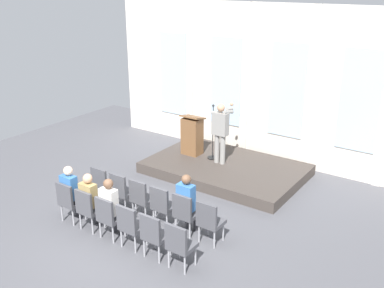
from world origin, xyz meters
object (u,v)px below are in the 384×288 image
(chair_r1_c2, at_px, (109,215))
(chair_r0_c4, at_px, (185,212))
(chair_r0_c3, at_px, (162,204))
(audience_r1_c1, at_px, (91,198))
(audience_r0_c4, at_px, (187,201))
(mic_stand, at_px, (213,147))
(chair_r1_c0, at_px, (69,200))
(chair_r1_c1, at_px, (88,207))
(chair_r0_c0, at_px, (103,183))
(chair_r0_c2, at_px, (141,196))
(lectern, at_px, (192,135))
(chair_r1_c3, at_px, (131,224))
(chair_r0_c1, at_px, (122,190))
(chair_r0_c5, at_px, (209,220))
(chair_r1_c5, at_px, (179,243))
(speaker, at_px, (220,129))
(chair_r1_c4, at_px, (154,233))
(audience_r1_c0, at_px, (71,190))
(audience_r1_c2, at_px, (111,205))

(chair_r1_c2, bearing_deg, chair_r0_c4, 40.35)
(chair_r0_c4, distance_m, chair_r1_c2, 1.54)
(chair_r0_c3, distance_m, chair_r1_c2, 1.16)
(audience_r1_c1, bearing_deg, audience_r0_c4, 29.43)
(mic_stand, bearing_deg, chair_r1_c0, -102.76)
(audience_r0_c4, xyz_separation_m, chair_r1_c1, (-1.76, -1.08, -0.21))
(chair_r0_c0, relative_size, chair_r0_c4, 1.00)
(chair_r0_c2, bearing_deg, audience_r0_c4, 3.91)
(lectern, xyz_separation_m, chair_r1_c3, (1.46, -4.22, -0.30))
(lectern, bearing_deg, chair_r0_c1, -84.87)
(chair_r1_c0, bearing_deg, chair_r0_c2, 40.35)
(chair_r0_c1, relative_size, chair_r0_c2, 1.00)
(chair_r0_c3, distance_m, chair_r1_c0, 2.03)
(chair_r0_c5, relative_size, chair_r1_c5, 1.00)
(chair_r0_c1, distance_m, chair_r1_c2, 1.16)
(lectern, xyz_separation_m, audience_r0_c4, (2.05, -3.14, -0.09))
(speaker, relative_size, chair_r1_c4, 1.77)
(audience_r0_c4, distance_m, chair_r1_c0, 2.59)
(audience_r1_c1, bearing_deg, chair_r0_c4, 27.41)
(audience_r0_c4, relative_size, chair_r1_c4, 1.43)
(chair_r1_c0, distance_m, chair_r1_c2, 1.17)
(audience_r1_c0, height_order, audience_r1_c2, audience_r1_c2)
(chair_r0_c3, bearing_deg, audience_r0_c4, 7.78)
(chair_r0_c3, distance_m, chair_r0_c4, 0.59)
(chair_r1_c4, bearing_deg, chair_r1_c0, 180.00)
(lectern, distance_m, chair_r0_c5, 4.17)
(chair_r0_c0, height_order, audience_r1_c0, audience_r1_c0)
(speaker, height_order, chair_r1_c4, speaker)
(speaker, bearing_deg, chair_r1_c4, -75.57)
(chair_r0_c1, bearing_deg, audience_r1_c0, -122.69)
(chair_r0_c3, distance_m, chair_r1_c5, 1.54)
(mic_stand, relative_size, audience_r1_c2, 1.18)
(chair_r0_c1, relative_size, chair_r0_c3, 1.00)
(audience_r1_c0, height_order, chair_r1_c5, audience_r1_c0)
(mic_stand, relative_size, audience_r1_c1, 1.22)
(lectern, bearing_deg, chair_r1_c2, -78.26)
(speaker, xyz_separation_m, audience_r0_c4, (1.05, -3.02, -0.51))
(chair_r0_c4, distance_m, audience_r1_c1, 1.99)
(chair_r0_c3, xyz_separation_m, audience_r1_c0, (-1.76, -0.92, 0.19))
(chair_r0_c5, height_order, audience_r1_c2, audience_r1_c2)
(audience_r1_c1, bearing_deg, chair_r0_c2, 57.27)
(chair_r1_c0, height_order, audience_r1_c0, audience_r1_c0)
(speaker, height_order, chair_r1_c3, speaker)
(chair_r0_c3, relative_size, audience_r1_c1, 0.74)
(chair_r0_c4, bearing_deg, chair_r0_c5, 0.00)
(chair_r0_c2, relative_size, chair_r0_c3, 1.00)
(chair_r0_c1, bearing_deg, chair_r1_c0, -120.48)
(chair_r0_c1, bearing_deg, chair_r1_c5, -23.01)
(chair_r0_c1, distance_m, chair_r1_c1, 1.00)
(lectern, bearing_deg, chair_r1_c5, -57.96)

